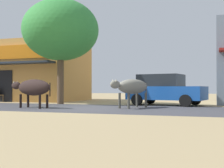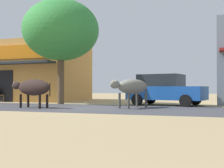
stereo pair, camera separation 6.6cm
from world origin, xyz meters
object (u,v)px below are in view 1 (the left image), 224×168
(roadside_tree, at_px, (61,30))
(cow_near_brown, at_px, (33,88))
(parked_hatchback_car, at_px, (165,89))
(cow_far_dark, at_px, (132,87))

(roadside_tree, xyz_separation_m, cow_near_brown, (0.56, -3.63, -3.32))
(parked_hatchback_car, bearing_deg, cow_near_brown, -141.25)
(roadside_tree, relative_size, cow_near_brown, 2.41)
(roadside_tree, distance_m, cow_far_dark, 6.24)
(parked_hatchback_car, height_order, cow_far_dark, parked_hatchback_car)
(parked_hatchback_car, relative_size, cow_near_brown, 1.70)
(roadside_tree, height_order, parked_hatchback_car, roadside_tree)
(roadside_tree, xyz_separation_m, cow_far_dark, (4.85, -2.14, -3.29))
(parked_hatchback_car, xyz_separation_m, cow_near_brown, (-5.33, -4.28, 0.09))
(roadside_tree, relative_size, cow_far_dark, 2.42)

